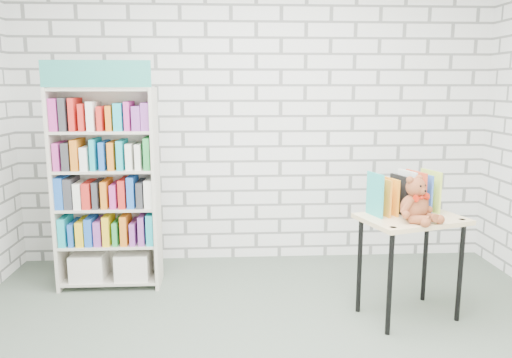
{
  "coord_description": "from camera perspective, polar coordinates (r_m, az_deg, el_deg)",
  "views": [
    {
      "loc": [
        -0.27,
        -2.76,
        1.68
      ],
      "look_at": [
        -0.06,
        0.95,
        0.99
      ],
      "focal_mm": 35.0,
      "sensor_mm": 36.0,
      "label": 1
    }
  ],
  "objects": [
    {
      "name": "room_shell",
      "position": [
        2.78,
        2.45,
        12.71
      ],
      "size": [
        4.52,
        4.02,
        2.81
      ],
      "color": "silver",
      "rests_on": "ground"
    },
    {
      "name": "bookshelf",
      "position": [
        4.32,
        -16.64,
        -0.89
      ],
      "size": [
        0.84,
        0.33,
        1.88
      ],
      "color": "beige",
      "rests_on": "ground"
    },
    {
      "name": "display_table",
      "position": [
        3.78,
        17.31,
        -5.71
      ],
      "size": [
        0.82,
        0.67,
        0.76
      ],
      "color": "#DABB82",
      "rests_on": "ground"
    },
    {
      "name": "table_books",
      "position": [
        3.81,
        16.47,
        -1.62
      ],
      "size": [
        0.53,
        0.35,
        0.29
      ],
      "color": "teal",
      "rests_on": "display_table"
    },
    {
      "name": "teddy_bear",
      "position": [
        3.61,
        17.89,
        -2.66
      ],
      "size": [
        0.31,
        0.29,
        0.32
      ],
      "color": "brown",
      "rests_on": "display_table"
    }
  ]
}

